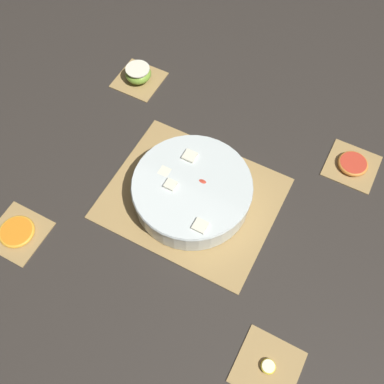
{
  "coord_description": "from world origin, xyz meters",
  "views": [
    {
      "loc": [
        0.26,
        -0.49,
        1.0
      ],
      "look_at": [
        0.0,
        0.0,
        0.03
      ],
      "focal_mm": 42.0,
      "sensor_mm": 36.0,
      "label": 1
    }
  ],
  "objects": [
    {
      "name": "ground_plane",
      "position": [
        0.0,
        0.0,
        0.0
      ],
      "size": [
        6.0,
        6.0,
        0.0
      ],
      "primitive_type": "plane",
      "color": "#2D2823"
    },
    {
      "name": "orange_slice_whole",
      "position": [
        -0.33,
        -0.28,
        0.01
      ],
      "size": [
        0.09,
        0.09,
        0.01
      ],
      "color": "orange",
      "rests_on": "coaster_mat_near_left"
    },
    {
      "name": "coaster_mat_far_left",
      "position": [
        -0.33,
        0.28,
        0.0
      ],
      "size": [
        0.13,
        0.13,
        0.01
      ],
      "color": "#A8844C",
      "rests_on": "ground_plane"
    },
    {
      "name": "bamboo_mat_center",
      "position": [
        0.0,
        0.0,
        0.0
      ],
      "size": [
        0.42,
        0.35,
        0.01
      ],
      "color": "#A8844C",
      "rests_on": "ground_plane"
    },
    {
      "name": "grapefruit_slice",
      "position": [
        0.33,
        0.28,
        0.01
      ],
      "size": [
        0.08,
        0.08,
        0.01
      ],
      "color": "red",
      "rests_on": "coaster_mat_far_right"
    },
    {
      "name": "coaster_mat_near_left",
      "position": [
        -0.33,
        -0.28,
        0.0
      ],
      "size": [
        0.13,
        0.13,
        0.01
      ],
      "color": "#A8844C",
      "rests_on": "ground_plane"
    },
    {
      "name": "coaster_mat_far_right",
      "position": [
        0.33,
        0.28,
        0.0
      ],
      "size": [
        0.13,
        0.13,
        0.01
      ],
      "color": "#A8844C",
      "rests_on": "ground_plane"
    },
    {
      "name": "coaster_mat_near_right",
      "position": [
        0.33,
        -0.28,
        0.0
      ],
      "size": [
        0.13,
        0.13,
        0.01
      ],
      "color": "#A8844C",
      "rests_on": "ground_plane"
    },
    {
      "name": "banana_coin_single",
      "position": [
        0.33,
        -0.28,
        0.01
      ],
      "size": [
        0.03,
        0.03,
        0.01
      ],
      "color": "#F7EFC6",
      "rests_on": "coaster_mat_near_right"
    },
    {
      "name": "apple_half",
      "position": [
        -0.33,
        0.28,
        0.03
      ],
      "size": [
        0.08,
        0.08,
        0.04
      ],
      "color": "#7FAD38",
      "rests_on": "coaster_mat_far_left"
    },
    {
      "name": "fruit_salad_bowl",
      "position": [
        -0.0,
        0.0,
        0.04
      ],
      "size": [
        0.3,
        0.3,
        0.07
      ],
      "color": "silver",
      "rests_on": "bamboo_mat_center"
    }
  ]
}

